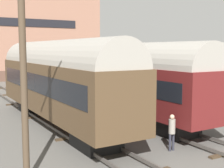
{
  "coord_description": "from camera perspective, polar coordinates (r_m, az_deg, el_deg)",
  "views": [
    {
      "loc": [
        -11.77,
        -12.23,
        4.83
      ],
      "look_at": [
        0.0,
        7.75,
        2.2
      ],
      "focal_mm": 50.0,
      "sensor_mm": 36.0,
      "label": 1
    }
  ],
  "objects": [
    {
      "name": "train_car_maroon",
      "position": [
        21.76,
        2.37,
        1.49
      ],
      "size": [
        3.14,
        16.05,
        5.22
      ],
      "color": "black",
      "rests_on": "ground"
    },
    {
      "name": "person_worker",
      "position": [
        15.13,
        10.89,
        -8.07
      ],
      "size": [
        0.32,
        0.32,
        1.76
      ],
      "color": "#282833",
      "rests_on": "ground"
    },
    {
      "name": "train_car_grey",
      "position": [
        28.87,
        4.98,
        2.78
      ],
      "size": [
        3.12,
        18.93,
        5.27
      ],
      "color": "black",
      "rests_on": "ground"
    },
    {
      "name": "warehouse_building",
      "position": [
        54.3,
        -19.83,
        9.39
      ],
      "size": [
        30.65,
        11.58,
        15.9
      ],
      "color": "brown",
      "rests_on": "ground"
    },
    {
      "name": "track_left",
      "position": [
        14.76,
        -1.32,
        -12.04
      ],
      "size": [
        2.6,
        60.0,
        0.26
      ],
      "color": "#4C4742",
      "rests_on": "ground"
    },
    {
      "name": "track_middle",
      "position": [
        17.61,
        13.08,
        -9.14
      ],
      "size": [
        2.6,
        60.0,
        0.26
      ],
      "color": "#4C4742",
      "rests_on": "ground"
    },
    {
      "name": "utility_pole",
      "position": [
        11.25,
        -15.93,
        3.41
      ],
      "size": [
        1.8,
        0.24,
        8.23
      ],
      "color": "#473828",
      "rests_on": "ground"
    },
    {
      "name": "train_car_brown",
      "position": [
        19.59,
        -10.01,
        1.15
      ],
      "size": [
        2.98,
        15.88,
        5.35
      ],
      "color": "black",
      "rests_on": "ground"
    },
    {
      "name": "ground_plane",
      "position": [
        17.64,
        13.07,
        -9.59
      ],
      "size": [
        200.0,
        200.0,
        0.0
      ],
      "primitive_type": "plane",
      "color": "#56544F"
    }
  ]
}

